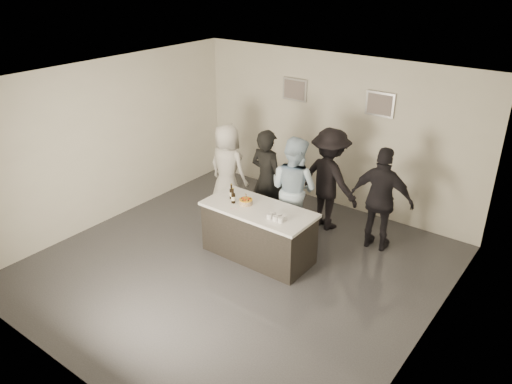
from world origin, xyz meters
TOP-DOWN VIEW (x-y plane):
  - floor at (0.00, 0.00)m, footprint 6.00×6.00m
  - ceiling at (0.00, 0.00)m, footprint 6.00×6.00m
  - wall_back at (0.00, 3.00)m, footprint 6.00×0.04m
  - wall_front at (0.00, -3.00)m, footprint 6.00×0.04m
  - wall_left at (-3.00, 0.00)m, footprint 0.04×6.00m
  - wall_right at (3.00, 0.00)m, footprint 0.04×6.00m
  - picture_left at (-0.90, 2.97)m, footprint 0.54×0.04m
  - picture_right at (0.90, 2.97)m, footprint 0.54×0.04m
  - bar_counter at (0.08, 0.46)m, footprint 1.86×0.86m
  - cake at (-0.17, 0.45)m, footprint 0.22×0.22m
  - beer_bottle_a at (-0.49, 0.47)m, footprint 0.07×0.07m
  - beer_bottle_b at (-0.36, 0.36)m, footprint 0.07×0.07m
  - tumbler_cluster at (0.53, 0.34)m, footprint 0.30×0.19m
  - candles at (-0.22, 0.20)m, footprint 0.24×0.08m
  - person_main_black at (-0.42, 1.38)m, footprint 0.72×0.51m
  - person_main_blue at (0.18, 1.35)m, footprint 0.97×0.79m
  - person_guest_left at (-1.46, 1.52)m, footprint 0.87×0.59m
  - person_guest_right at (1.54, 1.92)m, footprint 1.11×0.55m
  - person_guest_back at (0.47, 2.06)m, footprint 1.35×0.97m

SIDE VIEW (x-z plane):
  - floor at x=0.00m, z-range 0.00..0.00m
  - bar_counter at x=0.08m, z-range 0.00..0.90m
  - person_guest_left at x=-1.46m, z-range 0.00..1.74m
  - candles at x=-0.22m, z-range 0.90..0.91m
  - person_guest_right at x=1.54m, z-range 0.00..1.82m
  - cake at x=-0.17m, z-range 0.90..0.98m
  - tumbler_cluster at x=0.53m, z-range 0.90..0.98m
  - person_main_blue at x=0.18m, z-range 0.00..1.88m
  - person_main_black at x=-0.42m, z-range 0.00..1.88m
  - person_guest_back at x=0.47m, z-range 0.00..1.90m
  - beer_bottle_a at x=-0.49m, z-range 0.90..1.16m
  - beer_bottle_b at x=-0.36m, z-range 0.90..1.16m
  - wall_back at x=0.00m, z-range 0.00..3.00m
  - wall_front at x=0.00m, z-range 0.00..3.00m
  - wall_left at x=-3.00m, z-range 0.00..3.00m
  - wall_right at x=3.00m, z-range 0.00..3.00m
  - picture_left at x=-0.90m, z-range 1.98..2.42m
  - picture_right at x=0.90m, z-range 1.98..2.42m
  - ceiling at x=0.00m, z-range 3.00..3.00m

